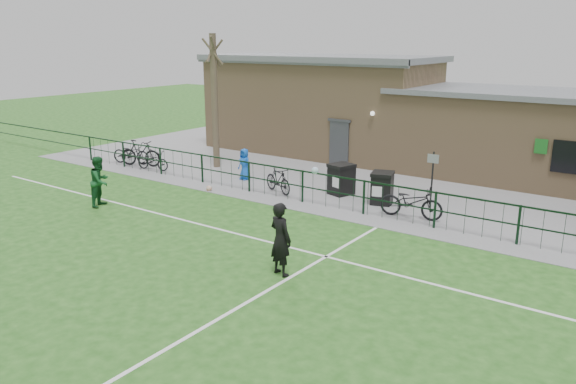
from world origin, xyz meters
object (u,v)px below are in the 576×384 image
Objects in this scene: sign_post at (432,180)px; outfield_player at (100,181)px; bicycle_c at (153,160)px; bicycle_e at (411,202)px; wheelie_bin_right at (382,189)px; bicycle_a at (131,153)px; spectator_child at (245,164)px; bicycle_d at (278,180)px; bare_tree at (215,102)px; bicycle_b at (140,153)px; wheelie_bin_left at (341,180)px; ball_ground at (209,188)px.

outfield_player is (-9.67, -6.54, -0.12)m from sign_post.
bicycle_e is at bearing -99.50° from bicycle_c.
wheelie_bin_right is 0.55× the size of bicycle_a.
outfield_player is (2.80, -4.85, 0.44)m from bicycle_c.
spectator_child is (-7.94, -0.66, -0.34)m from sign_post.
bare_tree is at bearing 89.96° from bicycle_d.
bicycle_b is at bearing 168.02° from wheelie_bin_right.
bicycle_d is 5.46m from bicycle_e.
bicycle_a is 0.93× the size of bicycle_e.
wheelie_bin_left is 3.49m from sign_post.
wheelie_bin_left is 0.55× the size of sign_post.
bicycle_c is 1.26× the size of spectator_child.
bare_tree is at bearing 165.98° from spectator_child.
bicycle_a is 6.42m from spectator_child.
bicycle_c is 4.65m from spectator_child.
bicycle_a is at bearing -174.42° from sign_post.
sign_post reaches higher than bicycle_c.
ball_ground is at bearing -119.42° from bicycle_a.
bicycle_a is 1.87m from bicycle_c.
bicycle_a is 0.95× the size of bicycle_b.
bicycle_b is (-2.98, -1.95, -2.37)m from bare_tree.
outfield_player is (-8.05, -6.00, 0.34)m from wheelie_bin_right.
sign_post reaches higher than bicycle_a.
ball_ground is (-7.91, -2.87, -0.91)m from sign_post.
bicycle_b reaches higher than wheelie_bin_left.
bicycle_d is (6.93, 0.16, 0.07)m from bicycle_c.
bicycle_a is (-3.76, -1.86, -2.47)m from bare_tree.
bicycle_a is (-14.32, -1.40, -0.49)m from sign_post.
wheelie_bin_right reaches higher than bicycle_d.
bicycle_a is 1.08× the size of outfield_player.
wheelie_bin_right is 6.72m from ball_ground.
ball_ground is (6.41, -1.48, -0.42)m from bicycle_a.
bicycle_b is at bearing 68.81° from bicycle_c.
bicycle_c is (-10.85, -1.16, -0.10)m from wheelie_bin_right.
bare_tree reaches higher than spectator_child.
bicycle_d reaches higher than ball_ground.
bicycle_a is 8.73× the size of ball_ground.
bicycle_a is at bearing 110.74° from bicycle_d.
bicycle_c is at bearing -131.51° from bare_tree.
bicycle_e is at bearing -109.37° from bicycle_b.
wheelie_bin_right reaches higher than bicycle_a.
bare_tree is at bearing -51.88° from bicycle_c.
wheelie_bin_left is 10.93m from bicycle_a.
spectator_child is (6.38, 0.74, 0.15)m from bicycle_a.
sign_post is 1.19× the size of bicycle_d.
wheelie_bin_left is 3.57m from bicycle_e.
sign_post is 1.52× the size of spectator_child.
bare_tree is 5.60× the size of wheelie_bin_right.
bicycle_e is (1.54, -0.97, 0.01)m from wheelie_bin_right.
wheelie_bin_right is 0.53× the size of bicycle_b.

